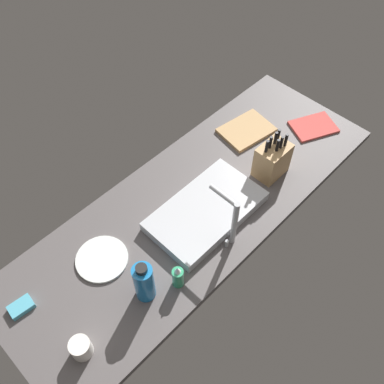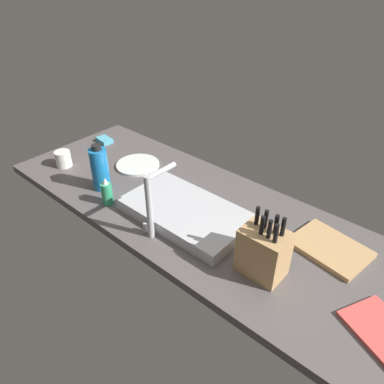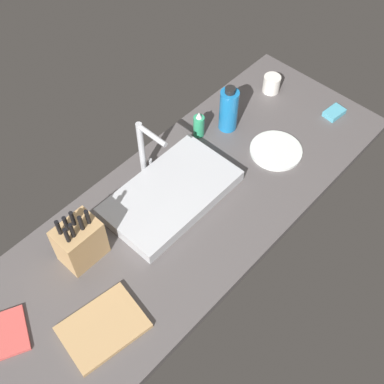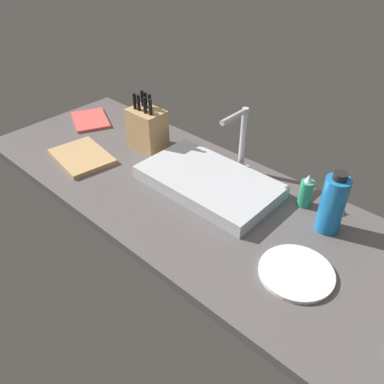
# 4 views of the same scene
# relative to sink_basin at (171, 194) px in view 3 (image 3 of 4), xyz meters

# --- Properties ---
(countertop_slab) EXTENTS (1.88, 0.67, 0.04)m
(countertop_slab) POSITION_rel_sink_basin_xyz_m (-0.01, -0.07, -0.04)
(countertop_slab) COLOR #514C4C
(countertop_slab) RESTS_ON ground
(sink_basin) EXTENTS (0.51, 0.29, 0.05)m
(sink_basin) POSITION_rel_sink_basin_xyz_m (0.00, 0.00, 0.00)
(sink_basin) COLOR #B7BABF
(sink_basin) RESTS_ON countertop_slab
(faucet) EXTENTS (0.06, 0.15, 0.26)m
(faucet) POSITION_rel_sink_basin_xyz_m (0.02, 0.15, 0.13)
(faucet) COLOR #B7BABF
(faucet) RESTS_ON countertop_slab
(knife_block) EXTENTS (0.15, 0.11, 0.24)m
(knife_block) POSITION_rel_sink_basin_xyz_m (-0.38, 0.05, 0.06)
(knife_block) COLOR tan
(knife_block) RESTS_ON countertop_slab
(cutting_board) EXTENTS (0.28, 0.23, 0.02)m
(cutting_board) POSITION_rel_sink_basin_xyz_m (-0.52, -0.20, -0.02)
(cutting_board) COLOR tan
(cutting_board) RESTS_ON countertop_slab
(soap_bottle) EXTENTS (0.05, 0.05, 0.13)m
(soap_bottle) POSITION_rel_sink_basin_xyz_m (0.31, 0.14, 0.03)
(soap_bottle) COLOR #2D9966
(soap_bottle) RESTS_ON countertop_slab
(water_bottle) EXTENTS (0.08, 0.08, 0.21)m
(water_bottle) POSITION_rel_sink_basin_xyz_m (0.43, 0.09, 0.07)
(water_bottle) COLOR #1970B7
(water_bottle) RESTS_ON countertop_slab
(dinner_plate) EXTENTS (0.21, 0.21, 0.01)m
(dinner_plate) POSITION_rel_sink_basin_xyz_m (0.46, -0.15, -0.02)
(dinner_plate) COLOR silver
(dinner_plate) RESTS_ON countertop_slab
(coffee_mug) EXTENTS (0.08, 0.08, 0.08)m
(coffee_mug) POSITION_rel_sink_basin_xyz_m (0.73, 0.09, 0.01)
(coffee_mug) COLOR silver
(coffee_mug) RESTS_ON countertop_slab
(dish_sponge) EXTENTS (0.10, 0.07, 0.02)m
(dish_sponge) POSITION_rel_sink_basin_xyz_m (0.80, -0.21, -0.01)
(dish_sponge) COLOR #4CA3BC
(dish_sponge) RESTS_ON countertop_slab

